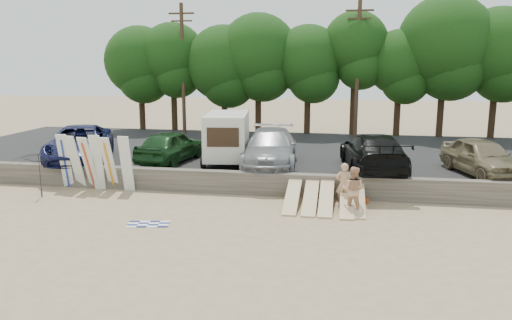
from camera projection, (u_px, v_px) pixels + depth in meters
The scene contains 28 objects.
ground at pixel (308, 218), 18.75m from camera, with size 120.00×120.00×0.00m, color tan.
seawall at pixel (313, 186), 21.55m from camera, with size 44.00×0.50×1.00m, color #6B6356.
parking_lot at pixel (321, 157), 28.82m from camera, with size 44.00×14.50×0.70m, color #282828.
treeline at pixel (349, 53), 34.27m from camera, with size 33.13×6.33×9.43m.
utility_poles at pixel (358, 67), 32.80m from camera, with size 25.80×0.26×9.00m.
box_trailer at pixel (227, 136), 24.98m from camera, with size 2.69×4.20×2.53m.
car_0 at pixel (80, 144), 25.80m from camera, with size 2.98×6.47×1.80m, color #131742.
car_1 at pixel (170, 146), 25.48m from camera, with size 1.94×4.83×1.64m, color #143817.
car_2 at pixel (270, 148), 24.44m from camera, with size 2.52×6.19×1.80m, color gray.
car_3 at pixel (373, 152), 23.39m from camera, with size 2.50×6.14×1.78m, color black.
car_4 at pixel (482, 157), 22.54m from camera, with size 1.97×4.89×1.67m, color #776A4C.
surfboard_upright_0 at pixel (65, 161), 22.88m from camera, with size 0.50×0.06×2.60m, color silver.
surfboard_upright_1 at pixel (76, 162), 22.74m from camera, with size 0.50×0.06×2.60m, color silver.
surfboard_upright_2 at pixel (89, 163), 22.56m from camera, with size 0.50×0.06×2.60m, color silver.
surfboard_upright_3 at pixel (97, 162), 22.56m from camera, with size 0.50×0.06×2.60m, color silver.
surfboard_upright_4 at pixel (109, 164), 22.47m from camera, with size 0.50×0.06×2.60m, color silver.
surfboard_upright_5 at pixel (126, 164), 22.25m from camera, with size 0.50×0.06×2.60m, color silver.
surfboard_low_0 at pixel (292, 195), 20.23m from camera, with size 0.56×3.00×0.07m, color #D0B483.
surfboard_low_1 at pixel (311, 197), 20.07m from camera, with size 0.56×3.00×0.07m, color #D0B483.
surfboard_low_2 at pixel (326, 197), 19.95m from camera, with size 0.56×3.00×0.07m, color #D0B483.
surfboard_low_3 at pixel (347, 198), 19.72m from camera, with size 0.56×3.00×0.07m, color #D0B483.
surfboard_low_4 at pixel (358, 199), 19.84m from camera, with size 0.56×3.00×0.07m, color #D0B483.
beachgoer_a at pixel (344, 185), 20.13m from camera, with size 0.65×0.43×1.78m, color tan.
beachgoer_b at pixel (353, 190), 19.20m from camera, with size 0.89×0.69×1.83m, color tan.
cooler at pixel (345, 202), 20.30m from camera, with size 0.38×0.30×0.32m, color green.
gear_bag at pixel (364, 201), 20.61m from camera, with size 0.30×0.25×0.22m, color #CB4817.
beach_towel at pixel (148, 224), 18.01m from camera, with size 1.50×1.50×0.00m, color white.
beach_umbrella at pixel (39, 174), 21.48m from camera, with size 2.18×2.22×2.00m, color black.
Camera 1 is at (1.18, -18.03, 5.79)m, focal length 35.00 mm.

